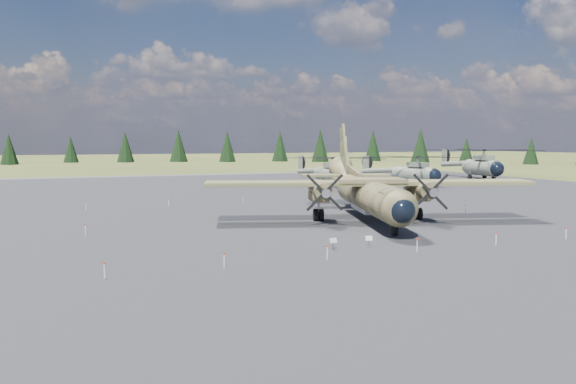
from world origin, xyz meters
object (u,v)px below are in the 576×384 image
object	(u,v)px
helicopter_near	(331,166)
transport_plane	(367,190)
helicopter_far	(482,158)
helicopter_mid	(415,165)

from	to	relation	value
helicopter_near	transport_plane	bearing A→B (deg)	-115.25
helicopter_near	helicopter_far	distance (m)	31.68
transport_plane	helicopter_far	xyz separation A→B (m)	(43.90, 37.21, 1.14)
transport_plane	helicopter_mid	world-z (taller)	transport_plane
helicopter_near	helicopter_mid	size ratio (longest dim) A/B	0.93
helicopter_far	helicopter_mid	bearing A→B (deg)	-152.07
helicopter_near	helicopter_far	xyz separation A→B (m)	(31.38, 4.34, 0.65)
transport_plane	helicopter_mid	size ratio (longest dim) A/B	1.21
transport_plane	helicopter_near	size ratio (longest dim) A/B	1.30
transport_plane	helicopter_far	distance (m)	57.56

